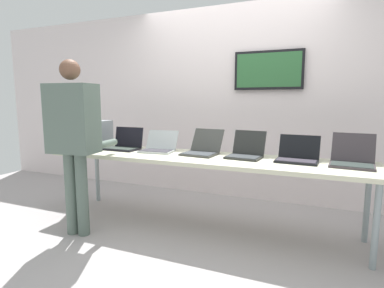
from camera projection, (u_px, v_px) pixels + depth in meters
ground at (201, 228)px, 3.18m from camera, size 8.00×8.00×0.04m
back_wall at (233, 103)px, 4.03m from camera, size 8.00×0.11×2.49m
workbench at (201, 161)px, 3.08m from camera, size 3.24×0.70×0.73m
equipment_box at (93, 134)px, 3.64m from camera, size 0.35×0.35×0.32m
laptop_station_0 at (125, 144)px, 3.51m from camera, size 0.38×0.29×0.25m
laptop_station_1 at (159, 147)px, 3.37m from camera, size 0.38×0.37×0.22m
laptop_station_2 at (202, 149)px, 3.20m from camera, size 0.37×0.43×0.25m
laptop_station_3 at (246, 151)px, 3.01m from camera, size 0.36×0.36×0.25m
laptop_station_4 at (297, 156)px, 2.82m from camera, size 0.38×0.33×0.23m
laptop_station_5 at (352, 158)px, 2.64m from camera, size 0.38×0.41×0.26m
person at (74, 131)px, 2.87m from camera, size 0.48×0.62×1.66m
paper_sheet at (90, 151)px, 3.40m from camera, size 0.27×0.34×0.00m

